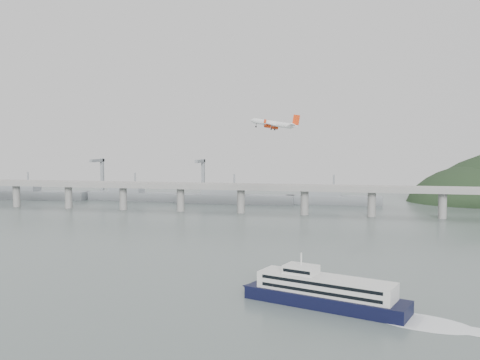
# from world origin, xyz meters

# --- Properties ---
(ground) EXTENTS (900.00, 900.00, 0.00)m
(ground) POSITION_xyz_m (0.00, 0.00, 0.00)
(ground) COLOR #556360
(ground) RESTS_ON ground
(bridge) EXTENTS (800.00, 22.00, 23.90)m
(bridge) POSITION_xyz_m (-1.15, 200.00, 17.65)
(bridge) COLOR gray
(bridge) RESTS_ON ground
(distant_fleet) EXTENTS (453.00, 60.90, 40.00)m
(distant_fleet) POSITION_xyz_m (-155.36, 265.08, 6.22)
(distant_fleet) COLOR gray
(distant_fleet) RESTS_ON ground
(ferry) EXTENTS (86.24, 37.68, 16.86)m
(ferry) POSITION_xyz_m (45.29, -23.02, 4.57)
(ferry) COLOR black
(ferry) RESTS_ON ground
(airliner) EXTENTS (31.35, 29.12, 8.77)m
(airliner) POSITION_xyz_m (10.47, 98.47, 65.46)
(airliner) COLOR white
(airliner) RESTS_ON ground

